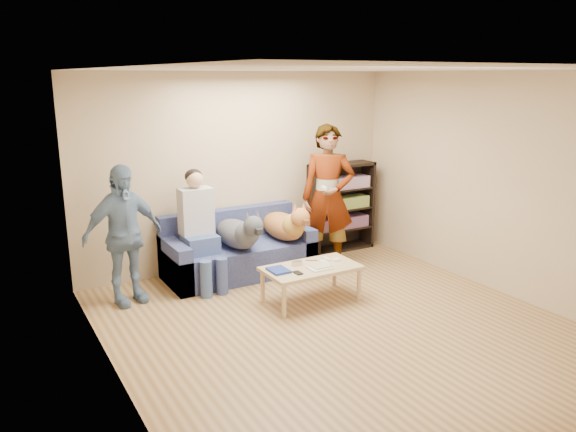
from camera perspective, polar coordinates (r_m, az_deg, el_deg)
ground at (r=5.91m, az=5.92°, el=-11.47°), size 5.00×5.00×0.00m
ceiling at (r=5.34m, az=6.65°, el=14.61°), size 5.00×5.00×0.00m
wall_back at (r=7.60m, az=-4.91°, el=4.64°), size 4.50×0.00×4.50m
wall_left at (r=4.57m, az=-17.24°, el=-2.36°), size 0.00×5.00×5.00m
wall_right at (r=7.02m, az=21.31°, el=2.93°), size 0.00×5.00×5.00m
blanket at (r=7.51m, az=0.09°, el=-1.69°), size 0.41×0.35×0.14m
person_standing_right at (r=7.50m, az=4.07°, el=1.93°), size 0.84×0.78×1.93m
person_standing_left at (r=6.56m, az=-16.41°, el=-1.89°), size 1.00×0.59×1.61m
held_controller at (r=7.20m, az=3.66°, el=2.87°), size 0.07×0.14×0.03m
notebook_blue at (r=6.29m, az=-0.97°, el=-5.53°), size 0.20×0.26×0.03m
papers at (r=6.39m, az=3.24°, el=-5.28°), size 0.26×0.20×0.02m
magazine at (r=6.41m, az=3.37°, el=-5.07°), size 0.22×0.17×0.01m
camera_silver at (r=6.47m, az=0.91°, el=-4.83°), size 0.11×0.06×0.05m
controller_a at (r=6.66m, az=3.96°, el=-4.39°), size 0.04×0.13×0.03m
controller_b at (r=6.64m, az=4.92°, el=-4.46°), size 0.09×0.06×0.03m
headphone_cup_a at (r=6.53m, az=3.96°, el=-4.83°), size 0.07×0.07×0.02m
headphone_cup_b at (r=6.59m, az=3.57°, el=-4.64°), size 0.07×0.07×0.02m
pen_orange at (r=6.30m, az=3.00°, el=-5.57°), size 0.13×0.06×0.01m
pen_black at (r=6.64m, az=2.42°, el=-4.51°), size 0.13×0.08×0.01m
wallet at (r=6.22m, az=1.01°, el=-5.79°), size 0.07×0.12×0.02m
sofa at (r=7.38m, az=-5.17°, el=-3.80°), size 1.90×0.85×0.82m
person_seated at (r=6.93m, az=-9.00°, el=-0.88°), size 0.40×0.73×1.47m
dog_gray at (r=7.04m, az=-4.95°, el=-1.72°), size 0.40×1.24×0.58m
dog_tan at (r=7.38m, az=-0.21°, el=-0.92°), size 0.40×1.16×0.58m
coffee_table at (r=6.46m, az=2.37°, el=-5.55°), size 1.10×0.60×0.42m
bookshelf at (r=8.34m, az=5.37°, el=1.13°), size 1.00×0.34×1.30m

